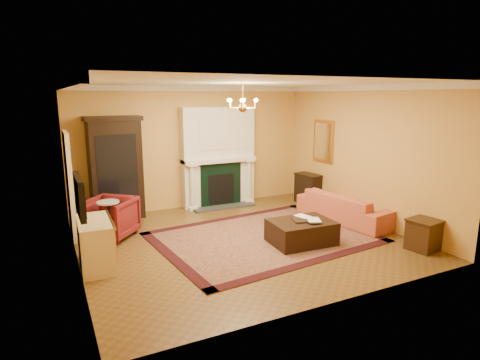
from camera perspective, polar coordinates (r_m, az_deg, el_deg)
floor at (r=7.98m, az=0.36°, el=-8.51°), size 6.00×5.50×0.02m
ceiling at (r=7.48m, az=0.39°, el=13.73°), size 6.00×5.50×0.02m
wall_back at (r=10.10m, az=-6.66°, el=4.60°), size 6.00×0.02×3.00m
wall_front at (r=5.31m, az=13.82°, el=-2.34°), size 6.00×0.02×3.00m
wall_left at (r=6.81m, az=-22.90°, el=0.18°), size 0.02×5.50×3.00m
wall_right at (r=9.31m, az=17.22°, el=3.52°), size 0.02×5.50×3.00m
fireplace at (r=10.18m, az=-3.08°, el=2.99°), size 1.90×0.70×2.50m
crown_molding at (r=8.34m, az=-2.63°, el=13.05°), size 6.00×5.50×0.12m
doorway at (r=8.57m, az=-23.03°, el=-0.68°), size 0.08×1.05×2.10m
tv_panel at (r=6.26m, az=-21.86°, el=-2.11°), size 0.09×0.95×0.58m
gilt_mirror at (r=10.32m, az=11.77°, el=5.42°), size 0.06×0.76×1.05m
chandelier at (r=7.47m, az=0.39°, el=10.65°), size 0.63×0.55×0.53m
oriental_rug at (r=8.08m, az=3.36°, el=-8.11°), size 4.36×3.44×0.02m
china_cabinet at (r=9.43m, az=-17.24°, el=1.26°), size 1.14×0.57×2.23m
wingback_armchair at (r=8.33m, az=-18.00°, el=-4.91°), size 1.18×1.18×0.89m
pedestal_table at (r=8.28m, az=-18.14°, el=-5.04°), size 0.43×0.43×0.76m
commode at (r=7.04m, az=-19.84°, el=-8.54°), size 0.53×1.08×0.80m
coral_sofa at (r=9.26m, az=14.82°, el=-3.10°), size 1.01×2.32×0.88m
end_table at (r=8.10m, az=24.61°, el=-7.19°), size 0.54×0.54×0.55m
console_table at (r=10.66m, az=9.67°, el=-1.26°), size 0.49×0.72×0.74m
leather_ottoman at (r=7.77m, az=8.72°, el=-7.30°), size 1.22×0.92×0.43m
ottoman_tray at (r=7.72m, az=9.00°, el=-5.65°), size 0.46×0.40×0.03m
book_a at (r=7.73m, az=8.42°, el=-4.38°), size 0.21×0.08×0.29m
book_b at (r=7.60m, az=9.62°, el=-4.59°), size 0.22×0.12×0.32m
topiary_left at (r=9.87m, az=-6.46°, el=4.25°), size 0.16×0.16×0.43m
topiary_right at (r=10.40m, az=0.58°, el=4.74°), size 0.16×0.16×0.44m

